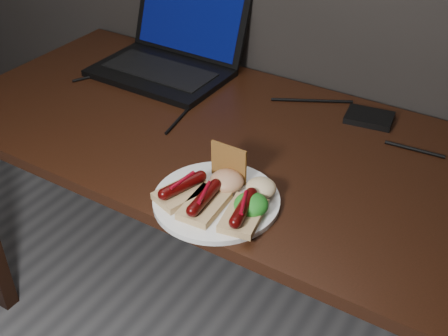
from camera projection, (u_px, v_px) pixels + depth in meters
desk at (214, 158)px, 1.46m from camera, size 1.40×0.70×0.75m
laptop at (171, 52)px, 1.66m from camera, size 0.39×0.34×0.25m
hard_drive at (369, 118)px, 1.44m from camera, size 0.13×0.10×0.02m
desk_cables at (237, 104)px, 1.50m from camera, size 1.02×0.40×0.01m
plate at (216, 200)px, 1.17m from camera, size 0.34×0.34×0.01m
bread_sausage_left at (183, 190)px, 1.16m from camera, size 0.10×0.13×0.04m
bread_sausage_center at (204, 202)px, 1.13m from camera, size 0.08×0.12×0.04m
bread_sausage_right at (243, 212)px, 1.10m from camera, size 0.09×0.13×0.04m
crispbread at (229, 163)px, 1.19m from camera, size 0.09×0.01×0.08m
salad_greens at (251, 205)px, 1.12m from camera, size 0.07×0.07×0.04m
salsa_mound at (227, 181)px, 1.18m from camera, size 0.07×0.07×0.04m
coleslaw_mound at (261, 188)px, 1.16m from camera, size 0.06×0.06×0.04m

